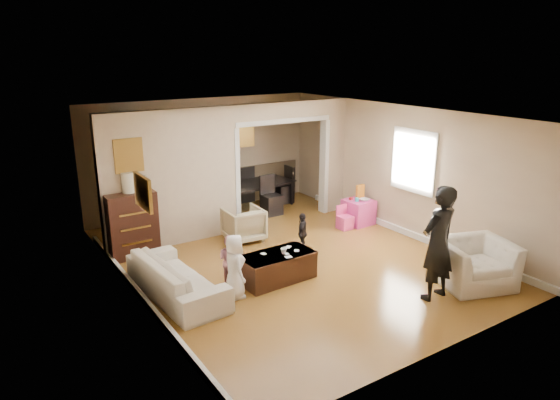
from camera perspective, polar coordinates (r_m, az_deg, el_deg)
floor at (r=9.16m, az=0.69°, el=-6.61°), size 7.00×7.00×0.00m
partition_left at (r=9.67m, az=-12.09°, el=2.42°), size 2.75×0.18×2.60m
partition_right at (r=11.57m, az=5.98°, el=5.01°), size 0.55×0.18×2.60m
partition_header at (r=10.59m, az=0.27°, el=10.19°), size 2.22×0.18×0.35m
window_pane at (r=10.13m, az=15.00°, el=4.31°), size 0.03×0.95×1.10m
framed_art_partition at (r=9.21m, az=-16.86°, el=4.88°), size 0.45×0.03×0.55m
framed_art_sofa_wall at (r=6.93m, az=-15.35°, el=0.85°), size 0.03×0.55×0.40m
framed_art_alcove at (r=12.08m, az=-4.05°, el=7.48°), size 0.45×0.03×0.55m
sofa at (r=7.88m, az=-11.70°, el=-8.61°), size 0.95×2.11×0.60m
armchair_back at (r=9.90m, az=-4.17°, el=-2.77°), size 0.75×0.77×0.66m
armchair_front at (r=8.62m, az=21.23°, el=-6.73°), size 1.37×1.28×0.72m
dresser at (r=9.45m, az=-16.55°, el=-2.68°), size 0.87×0.49×1.20m
table_lamp at (r=9.23m, az=-16.94°, el=1.90°), size 0.22×0.22×0.36m
potted_plant at (r=9.29m, az=-15.75°, el=1.93°), size 0.28×0.24×0.31m
coffee_table at (r=8.24m, az=-0.37°, el=-7.63°), size 1.24×0.66×0.46m
coffee_cup at (r=8.14m, az=0.41°, el=-5.85°), size 0.10×0.10×0.09m
play_table at (r=10.97m, az=8.90°, el=-1.34°), size 0.58×0.58×0.53m
cereal_box at (r=11.00m, az=9.12°, el=0.97°), size 0.20×0.08×0.30m
cyan_cup at (r=10.78m, az=8.75°, el=0.05°), size 0.08×0.08×0.08m
toy_block at (r=10.89m, az=8.08°, el=0.17°), size 0.10×0.09×0.05m
play_bowl at (r=10.83m, az=9.59°, el=0.01°), size 0.22×0.22×0.05m
dining_table at (r=11.98m, az=-2.62°, el=0.58°), size 1.83×1.16×0.61m
adult_person at (r=7.79m, az=17.56°, el=-4.71°), size 0.68×0.47×1.77m
child_kneel_a at (r=7.62m, az=-5.19°, el=-7.55°), size 0.38×0.53×1.00m
child_kneel_b at (r=8.08m, az=-5.75°, el=-6.77°), size 0.44×0.49×0.83m
child_toddler at (r=9.30m, az=2.58°, el=-3.73°), size 0.45×0.44×0.76m
craft_papers at (r=8.23m, az=0.62°, el=-5.92°), size 0.63×0.47×0.00m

